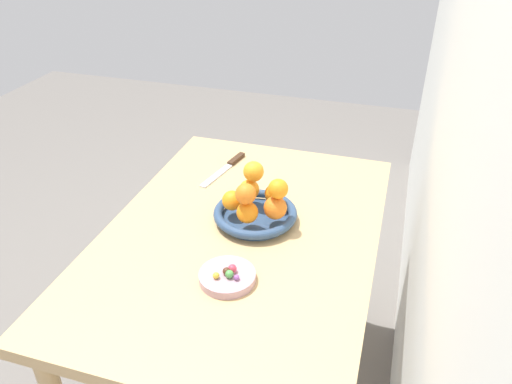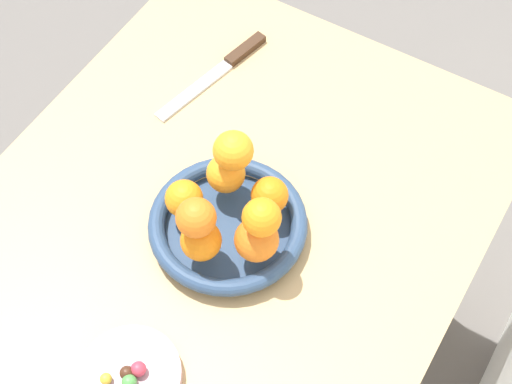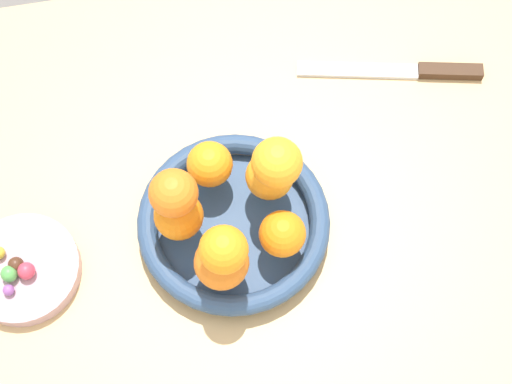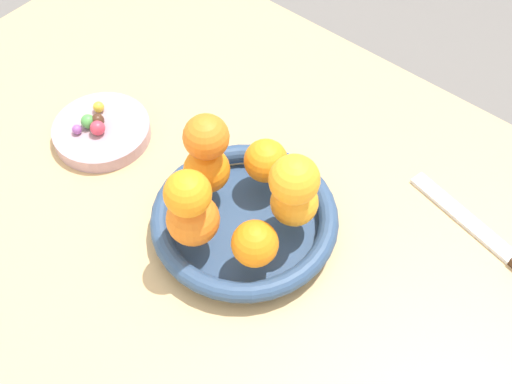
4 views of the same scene
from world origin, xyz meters
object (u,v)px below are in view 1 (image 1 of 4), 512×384
(candy_dish, at_px, (227,277))
(orange_3, at_px, (275,208))
(fruit_bowl, at_px, (255,214))
(orange_0, at_px, (249,190))
(orange_4, at_px, (274,194))
(orange_7, at_px, (252,171))
(candy_ball_1, at_px, (229,274))
(candy_ball_4, at_px, (216,276))
(candy_ball_0, at_px, (237,277))
(candy_ball_3, at_px, (227,271))
(orange_6, at_px, (246,194))
(orange_1, at_px, (232,200))
(candy_ball_2, at_px, (232,269))
(orange_2, at_px, (247,213))
(orange_5, at_px, (278,189))
(candy_ball_5, at_px, (232,269))
(dining_table, at_px, (241,256))
(knife, at_px, (227,167))

(candy_dish, distance_m, orange_3, 0.26)
(fruit_bowl, height_order, candy_dish, fruit_bowl)
(orange_0, height_order, orange_4, orange_0)
(orange_4, bearing_deg, orange_7, -93.70)
(candy_ball_1, xyz_separation_m, candy_ball_4, (0.01, -0.03, -0.00))
(candy_ball_0, height_order, candy_ball_3, candy_ball_3)
(candy_dish, bearing_deg, orange_3, 167.04)
(orange_6, relative_size, candy_ball_0, 4.11)
(orange_1, distance_m, candy_ball_2, 0.26)
(fruit_bowl, distance_m, candy_dish, 0.27)
(orange_1, bearing_deg, candy_ball_2, 19.18)
(orange_2, distance_m, orange_3, 0.08)
(orange_2, height_order, orange_4, orange_2)
(orange_5, distance_m, candy_ball_3, 0.28)
(orange_4, xyz_separation_m, candy_ball_5, (0.31, -0.02, -0.04))
(fruit_bowl, xyz_separation_m, orange_6, (0.06, -0.01, 0.11))
(dining_table, xyz_separation_m, orange_4, (-0.12, 0.07, 0.16))
(dining_table, relative_size, candy_ball_0, 78.18)
(orange_1, relative_size, orange_5, 1.04)
(candy_ball_3, bearing_deg, candy_ball_5, 138.63)
(fruit_bowl, bearing_deg, candy_ball_0, 7.90)
(orange_5, bearing_deg, orange_2, -57.41)
(candy_ball_2, xyz_separation_m, candy_ball_4, (0.03, -0.03, 0.00))
(orange_3, relative_size, candy_ball_0, 4.69)
(orange_7, bearing_deg, orange_5, 51.48)
(knife, bearing_deg, orange_1, 22.67)
(orange_5, xyz_separation_m, orange_6, (0.04, -0.08, -0.00))
(orange_2, height_order, candy_ball_3, orange_2)
(orange_7, bearing_deg, candy_ball_1, 7.89)
(candy_ball_4, bearing_deg, orange_0, -175.95)
(orange_2, xyz_separation_m, orange_6, (-0.00, -0.00, 0.06))
(fruit_bowl, height_order, orange_7, orange_7)
(dining_table, height_order, fruit_bowl, fruit_bowl)
(dining_table, bearing_deg, candy_ball_1, 11.34)
(orange_3, distance_m, candy_ball_4, 0.28)
(orange_7, height_order, knife, orange_7)
(fruit_bowl, bearing_deg, candy_ball_2, 4.41)
(dining_table, xyz_separation_m, orange_3, (-0.04, 0.09, 0.16))
(orange_5, relative_size, candy_ball_4, 3.37)
(orange_0, xyz_separation_m, candy_ball_2, (0.31, 0.05, -0.04))
(dining_table, xyz_separation_m, orange_7, (-0.12, -0.00, 0.22))
(orange_3, bearing_deg, orange_1, -92.88)
(dining_table, distance_m, orange_3, 0.19)
(orange_0, height_order, candy_ball_4, orange_0)
(fruit_bowl, relative_size, candy_ball_2, 14.86)
(orange_0, bearing_deg, candy_ball_2, 9.93)
(candy_ball_3, bearing_deg, orange_2, -176.51)
(orange_3, xyz_separation_m, candy_ball_5, (0.24, -0.05, -0.04))
(candy_ball_0, height_order, knife, candy_ball_0)
(orange_1, xyz_separation_m, candy_ball_0, (0.27, 0.10, -0.04))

